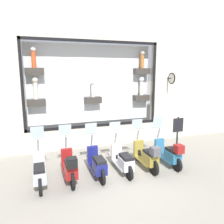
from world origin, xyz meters
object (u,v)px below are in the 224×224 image
Objects in this scene: scooter_navy_3 at (97,164)px; scooter_red_4 at (70,167)px; scooter_silver_5 at (40,172)px; scooter_white_2 at (123,160)px; shop_sign_post at (177,136)px; scooter_olive_1 at (147,156)px; scooter_teal_0 at (169,153)px.

scooter_navy_3 is 1.00× the size of scooter_red_4.
scooter_navy_3 is 1.00× the size of scooter_silver_5.
scooter_white_2 is 1.07× the size of shop_sign_post.
scooter_red_4 reaches higher than scooter_olive_1.
scooter_teal_0 is 0.99× the size of scooter_olive_1.
scooter_white_2 is (0.05, 0.90, -0.06)m from scooter_olive_1.
scooter_navy_3 is (0.06, 2.70, -0.04)m from scooter_teal_0.
scooter_silver_5 reaches higher than scooter_navy_3.
shop_sign_post is at bearing -71.10° from scooter_olive_1.
scooter_silver_5 is at bearing 86.44° from scooter_red_4.
scooter_red_4 is at bearing 89.97° from scooter_olive_1.
scooter_teal_0 is at bearing -91.29° from scooter_navy_3.
scooter_white_2 is 2.70m from scooter_silver_5.
scooter_teal_0 is 1.80m from scooter_white_2.
scooter_silver_5 is at bearing 89.20° from scooter_teal_0.
scooter_teal_0 reaches higher than scooter_red_4.
scooter_red_4 is (0.01, 3.61, 0.01)m from scooter_teal_0.
scooter_navy_3 is at bearing 89.86° from scooter_white_2.
scooter_red_4 is at bearing 89.90° from scooter_teal_0.
scooter_navy_3 is at bearing -86.54° from scooter_red_4.
scooter_teal_0 is 3.61m from scooter_red_4.
scooter_white_2 is at bearing -90.08° from scooter_silver_5.
scooter_olive_1 is 1.00× the size of scooter_navy_3.
scooter_teal_0 reaches higher than scooter_white_2.
scooter_silver_5 is at bearing 89.92° from scooter_white_2.
scooter_silver_5 is (0.06, 0.90, -0.05)m from scooter_red_4.
scooter_navy_3 is at bearing 88.22° from scooter_olive_1.
scooter_navy_3 is 1.80m from scooter_silver_5.
scooter_silver_5 is at bearing 95.44° from shop_sign_post.
scooter_silver_5 is at bearing 89.95° from scooter_navy_3.
shop_sign_post is at bearing -52.13° from scooter_teal_0.
scooter_red_4 is at bearing -93.56° from scooter_silver_5.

